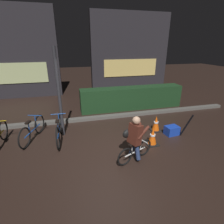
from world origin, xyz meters
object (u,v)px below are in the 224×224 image
object	(u,v)px
street_post	(59,94)
blue_crate	(172,130)
traffic_cone_near	(153,137)
closed_umbrella	(186,126)
parked_bike_left_mid	(33,130)
parked_bike_center_left	(59,130)
traffic_cone_far	(156,124)
cyclist	(134,139)

from	to	relation	value
street_post	blue_crate	distance (m)	3.88
traffic_cone_near	closed_umbrella	xyz separation A→B (m)	(1.26, 0.15, 0.15)
parked_bike_left_mid	closed_umbrella	world-z (taller)	closed_umbrella
parked_bike_left_mid	closed_umbrella	xyz separation A→B (m)	(4.82, -1.05, 0.07)
parked_bike_center_left	street_post	bearing A→B (deg)	-15.44
closed_umbrella	parked_bike_left_mid	bearing A→B (deg)	-141.14
parked_bike_left_mid	blue_crate	size ratio (longest dim) A/B	3.49
street_post	traffic_cone_far	bearing A→B (deg)	-9.06
parked_bike_center_left	traffic_cone_near	world-z (taller)	parked_bike_center_left
parked_bike_center_left	closed_umbrella	size ratio (longest dim) A/B	2.03
street_post	closed_umbrella	xyz separation A→B (m)	(3.90, -1.15, -1.01)
parked_bike_center_left	cyclist	xyz separation A→B (m)	(1.91, -1.54, 0.27)
street_post	traffic_cone_near	distance (m)	3.16
traffic_cone_far	closed_umbrella	xyz separation A→B (m)	(0.73, -0.65, 0.14)
street_post	cyclist	world-z (taller)	street_post
street_post	parked_bike_center_left	size ratio (longest dim) A/B	1.64
traffic_cone_near	blue_crate	world-z (taller)	traffic_cone_near
parked_bike_left_mid	traffic_cone_near	bearing A→B (deg)	-90.54
traffic_cone_far	blue_crate	bearing A→B (deg)	-45.39
blue_crate	traffic_cone_far	bearing A→B (deg)	134.61
parked_bike_left_mid	cyclist	bearing A→B (deg)	-104.98
parked_bike_left_mid	cyclist	distance (m)	3.27
traffic_cone_near	closed_umbrella	distance (m)	1.28
traffic_cone_near	parked_bike_left_mid	bearing A→B (deg)	161.36
parked_bike_left_mid	cyclist	size ratio (longest dim) A/B	1.23
traffic_cone_far	closed_umbrella	world-z (taller)	closed_umbrella
street_post	blue_crate	xyz separation A→B (m)	(3.56, -0.90, -1.26)
traffic_cone_near	street_post	bearing A→B (deg)	153.75
parked_bike_left_mid	blue_crate	distance (m)	4.55
street_post	cyclist	distance (m)	2.72
traffic_cone_near	traffic_cone_far	bearing A→B (deg)	56.35
parked_bike_center_left	cyclist	size ratio (longest dim) A/B	1.38
closed_umbrella	traffic_cone_far	bearing A→B (deg)	-170.27
parked_bike_center_left	closed_umbrella	bearing A→B (deg)	-99.49
traffic_cone_near	blue_crate	xyz separation A→B (m)	(0.92, 0.40, -0.11)
parked_bike_center_left	blue_crate	distance (m)	3.71
traffic_cone_far	blue_crate	distance (m)	0.57
closed_umbrella	cyclist	bearing A→B (deg)	-109.67
blue_crate	cyclist	bearing A→B (deg)	-150.80
street_post	parked_bike_center_left	distance (m)	1.11
parked_bike_left_mid	traffic_cone_near	distance (m)	3.75
parked_bike_left_mid	closed_umbrella	bearing A→B (deg)	-84.19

